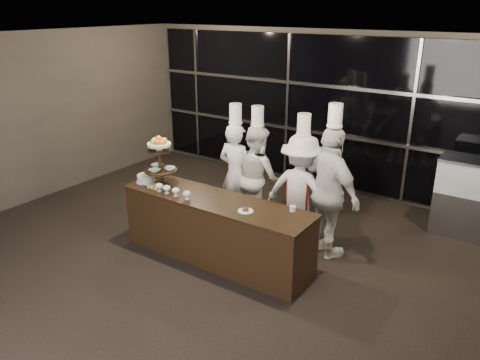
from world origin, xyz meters
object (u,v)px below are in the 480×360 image
Objects in this scene: layer_cake at (146,178)px; chef_d at (330,193)px; chef_a at (236,173)px; chef_b at (257,176)px; chef_c at (301,191)px; display_stand at (160,157)px; buffet_counter at (216,229)px.

chef_d is at bearing 22.56° from layer_cake.
chef_d is (2.50, 1.04, -0.00)m from layer_cake.
chef_a is 1.01× the size of chef_b.
chef_c is (0.89, -0.21, 0.01)m from chef_b.
display_stand is 2.48× the size of layer_cake.
chef_b is (1.13, 1.31, -0.12)m from layer_cake.
chef_c is at bearing -2.63° from chef_a.
chef_d reaches higher than chef_a.
chef_c is (1.76, 1.05, -0.48)m from display_stand.
chef_d is at bearing 23.86° from display_stand.
buffet_counter is 1.33m from display_stand.
layer_cake is at bearing -169.34° from display_stand.
display_stand is 1.61m from chef_b.
display_stand is 2.10m from chef_c.
layer_cake is at bearing -177.74° from buffet_counter.
chef_d reaches higher than chef_c.
chef_a reaches higher than display_stand.
buffet_counter is 1.44× the size of chef_b.
buffet_counter is at bearing -125.71° from chef_c.
buffet_counter is 1.42× the size of chef_c.
chef_a is at bearing 175.92° from chef_d.
chef_d is at bearing -11.30° from chef_b.
chef_d reaches higher than chef_b.
chef_b is 0.91m from chef_c.
display_stand is 2.47m from chef_d.
chef_c is at bearing 30.92° from display_stand.
buffet_counter is 3.81× the size of display_stand.
buffet_counter is at bearing -83.95° from chef_b.
chef_a is at bearing 54.39° from layer_cake.
chef_c is at bearing 28.60° from layer_cake.
chef_a is at bearing 111.51° from buffet_counter.
display_stand is at bearing -117.00° from chef_a.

